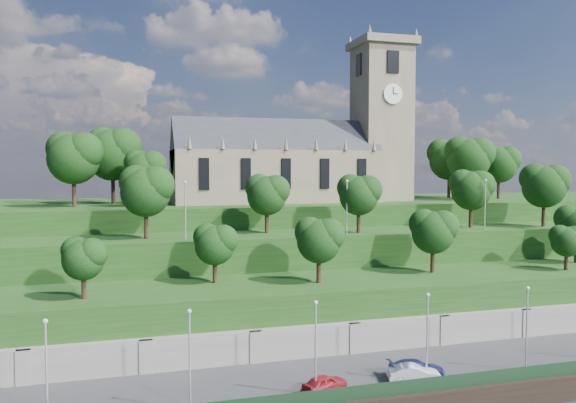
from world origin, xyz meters
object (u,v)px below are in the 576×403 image
object	(u,v)px
church	(305,154)
car_right	(416,368)
car_middle	(414,374)
car_left	(325,383)

from	to	relation	value
church	car_right	distance (m)	46.53
car_middle	car_right	size ratio (longest dim) A/B	0.91
car_right	church	bearing A→B (deg)	6.61
car_right	car_left	bearing A→B (deg)	107.08
church	car_left	xyz separation A→B (m)	(-11.82, -43.00, -19.83)
car_left	car_right	size ratio (longest dim) A/B	0.82
church	car_middle	bearing A→B (deg)	-95.02
church	car_left	bearing A→B (deg)	-105.37
car_left	car_middle	distance (m)	8.03
church	car_left	size ratio (longest dim) A/B	9.50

